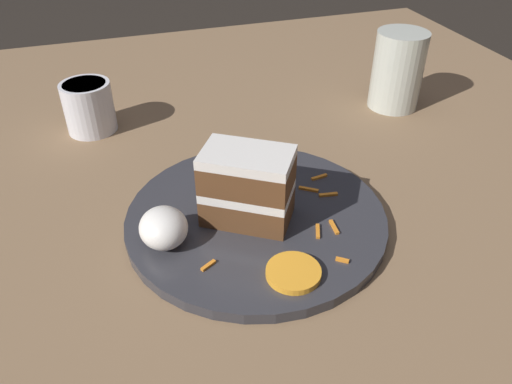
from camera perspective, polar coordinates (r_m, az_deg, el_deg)
The scene contains 9 objects.
ground_plane at distance 0.63m, azimuth 3.06°, elevation -2.85°, with size 6.00×6.00×0.00m, color black.
dining_table at distance 0.63m, azimuth 3.10°, elevation -1.81°, with size 1.33×1.18×0.03m, color #846647.
plate at distance 0.58m, azimuth 0.00°, elevation -2.95°, with size 0.30×0.30×0.01m, color #333338.
cake_slice at distance 0.54m, azimuth -1.00°, elevation 0.64°, with size 0.10×0.11×0.09m.
cream_dollop at distance 0.53m, azimuth -10.52°, elevation -4.03°, with size 0.06×0.05×0.04m, color white.
orange_garnish at distance 0.50m, azimuth 4.30°, elevation -9.16°, with size 0.05×0.05×0.01m, color orange.
carrot_shreds_scatter at distance 0.57m, azimuth 5.25°, elevation -2.20°, with size 0.20×0.19×0.00m.
drinking_glass at distance 0.84m, azimuth 15.77°, elevation 12.71°, with size 0.08×0.08×0.12m.
coffee_mug at distance 0.78m, azimuth -18.60°, elevation 9.37°, with size 0.07×0.07×0.07m.
Camera 1 is at (0.46, -0.19, 0.40)m, focal length 35.00 mm.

